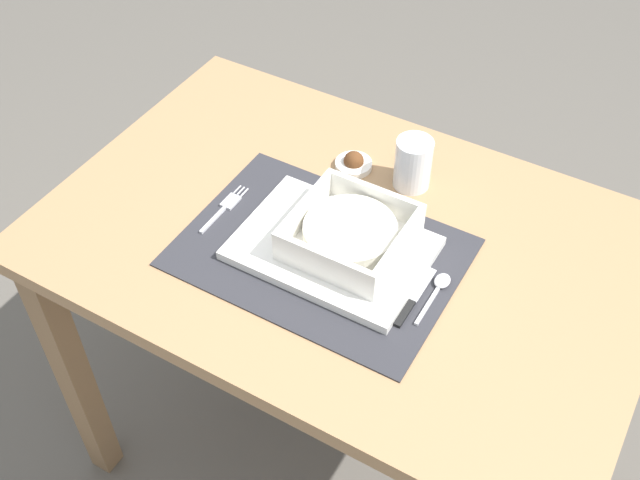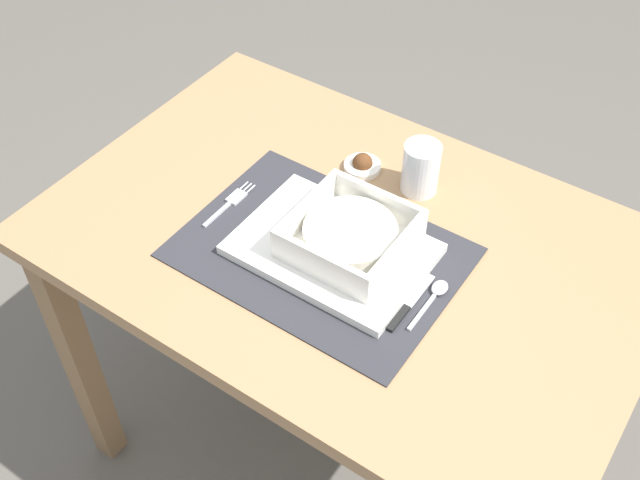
# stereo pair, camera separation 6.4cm
# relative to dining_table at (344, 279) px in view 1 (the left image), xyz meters

# --- Properties ---
(ground_plane) EXTENTS (6.00, 6.00, 0.00)m
(ground_plane) POSITION_rel_dining_table_xyz_m (0.00, 0.00, -0.61)
(ground_plane) COLOR #59544C
(dining_table) EXTENTS (1.00, 0.67, 0.72)m
(dining_table) POSITION_rel_dining_table_xyz_m (0.00, 0.00, 0.00)
(dining_table) COLOR #A37A51
(dining_table) RESTS_ON ground
(placemat) EXTENTS (0.44, 0.32, 0.00)m
(placemat) POSITION_rel_dining_table_xyz_m (-0.02, -0.05, 0.11)
(placemat) COLOR #2D2D33
(placemat) RESTS_ON dining_table
(serving_plate) EXTENTS (0.30, 0.21, 0.02)m
(serving_plate) POSITION_rel_dining_table_xyz_m (-0.00, -0.04, 0.12)
(serving_plate) COLOR white
(serving_plate) RESTS_ON placemat
(porridge_bowl) EXTENTS (0.18, 0.18, 0.06)m
(porridge_bowl) POSITION_rel_dining_table_xyz_m (0.02, -0.03, 0.15)
(porridge_bowl) COLOR white
(porridge_bowl) RESTS_ON serving_plate
(fork) EXTENTS (0.02, 0.13, 0.00)m
(fork) POSITION_rel_dining_table_xyz_m (-0.21, -0.05, 0.11)
(fork) COLOR silver
(fork) RESTS_ON placemat
(spoon) EXTENTS (0.02, 0.11, 0.01)m
(spoon) POSITION_rel_dining_table_xyz_m (0.18, -0.03, 0.12)
(spoon) COLOR silver
(spoon) RESTS_ON placemat
(butter_knife) EXTENTS (0.01, 0.13, 0.01)m
(butter_knife) POSITION_rel_dining_table_xyz_m (0.16, -0.07, 0.11)
(butter_knife) COLOR black
(butter_knife) RESTS_ON placemat
(drinking_glass) EXTENTS (0.06, 0.06, 0.09)m
(drinking_glass) POSITION_rel_dining_table_xyz_m (0.04, 0.17, 0.15)
(drinking_glass) COLOR white
(drinking_glass) RESTS_ON dining_table
(condiment_saucer) EXTENTS (0.07, 0.07, 0.04)m
(condiment_saucer) POSITION_rel_dining_table_xyz_m (-0.07, 0.16, 0.12)
(condiment_saucer) COLOR white
(condiment_saucer) RESTS_ON dining_table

